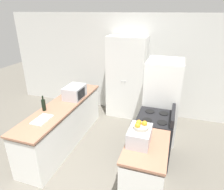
% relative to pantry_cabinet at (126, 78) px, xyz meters
% --- Properties ---
extents(wall_back, '(7.00, 0.06, 2.60)m').
position_rel_pantry_cabinet_xyz_m(wall_back, '(0.01, 0.31, 0.26)').
color(wall_back, silver).
rests_on(wall_back, ground_plane).
extents(counter_left, '(0.60, 2.50, 0.90)m').
position_rel_pantry_cabinet_xyz_m(counter_left, '(-0.91, -1.64, -0.61)').
color(counter_left, silver).
rests_on(counter_left, ground_plane).
extents(counter_right, '(0.60, 0.96, 0.90)m').
position_rel_pantry_cabinet_xyz_m(counter_right, '(0.93, -2.41, -0.61)').
color(counter_right, silver).
rests_on(counter_right, ground_plane).
extents(pantry_cabinet, '(0.95, 0.54, 2.09)m').
position_rel_pantry_cabinet_xyz_m(pantry_cabinet, '(0.00, 0.00, 0.00)').
color(pantry_cabinet, silver).
rests_on(pantry_cabinet, ground_plane).
extents(stove, '(0.66, 0.72, 1.06)m').
position_rel_pantry_cabinet_xyz_m(stove, '(0.95, -1.56, -0.59)').
color(stove, black).
rests_on(stove, ground_plane).
extents(refrigerator, '(0.74, 0.79, 1.75)m').
position_rel_pantry_cabinet_xyz_m(refrigerator, '(0.98, -0.76, -0.17)').
color(refrigerator, white).
rests_on(refrigerator, ground_plane).
extents(microwave, '(0.36, 0.49, 0.27)m').
position_rel_pantry_cabinet_xyz_m(microwave, '(-0.82, -1.25, -0.01)').
color(microwave, '#B2B2B7').
rests_on(microwave, counter_left).
extents(wine_bottle, '(0.07, 0.07, 0.30)m').
position_rel_pantry_cabinet_xyz_m(wine_bottle, '(-1.10, -1.96, -0.03)').
color(wine_bottle, black).
rests_on(wine_bottle, counter_left).
extents(toaster_oven, '(0.31, 0.43, 0.23)m').
position_rel_pantry_cabinet_xyz_m(toaster_oven, '(0.81, -2.38, -0.03)').
color(toaster_oven, '#B2B2B7').
rests_on(toaster_oven, counter_right).
extents(fruit_bowl, '(0.21, 0.21, 0.11)m').
position_rel_pantry_cabinet_xyz_m(fruit_bowl, '(0.81, -2.37, 0.12)').
color(fruit_bowl, '#B2A893').
rests_on(fruit_bowl, toaster_oven).
extents(cutting_board, '(0.23, 0.37, 0.02)m').
position_rel_pantry_cabinet_xyz_m(cutting_board, '(-0.91, -2.28, -0.14)').
color(cutting_board, silver).
rests_on(cutting_board, counter_left).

